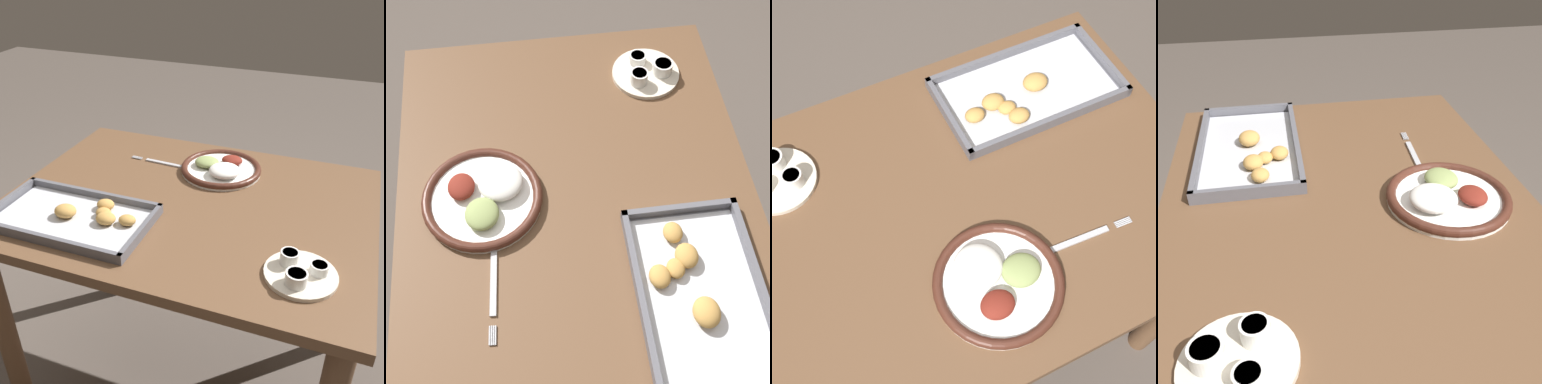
% 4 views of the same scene
% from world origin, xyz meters
% --- Properties ---
extents(dining_table, '(1.00, 0.74, 0.76)m').
position_xyz_m(dining_table, '(0.00, 0.00, 0.62)').
color(dining_table, brown).
rests_on(dining_table, ground_plane).
extents(dinner_plate, '(0.25, 0.25, 0.04)m').
position_xyz_m(dinner_plate, '(-0.03, -0.19, 0.77)').
color(dinner_plate, white).
rests_on(dinner_plate, dining_table).
extents(fork, '(0.22, 0.03, 0.00)m').
position_xyz_m(fork, '(0.15, -0.18, 0.76)').
color(fork, '#B2B2B7').
rests_on(fork, dining_table).
extents(saucer_plate, '(0.16, 0.16, 0.04)m').
position_xyz_m(saucer_plate, '(-0.34, 0.21, 0.77)').
color(saucer_plate, beige).
rests_on(saucer_plate, dining_table).
extents(baking_tray, '(0.41, 0.23, 0.04)m').
position_xyz_m(baking_tray, '(0.24, 0.19, 0.77)').
color(baking_tray, '#595960').
rests_on(baking_tray, dining_table).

